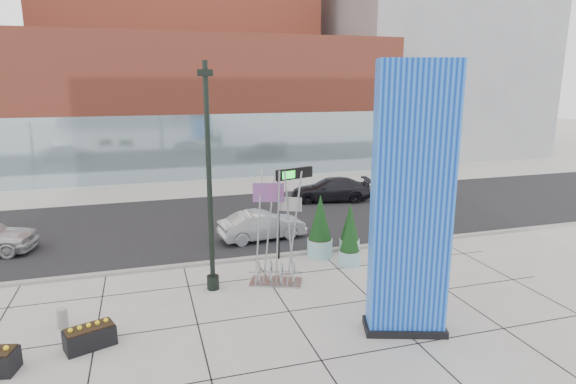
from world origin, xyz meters
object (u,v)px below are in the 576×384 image
object	(u,v)px
blue_pylon	(411,208)
concrete_bollard	(63,318)
car_silver_mid	(262,226)
lamp_post	(210,201)
overhead_street_sign	(293,182)
public_art_sculpture	(276,254)

from	to	relation	value
blue_pylon	concrete_bollard	world-z (taller)	blue_pylon
blue_pylon	concrete_bollard	bearing A→B (deg)	-179.58
blue_pylon	car_silver_mid	world-z (taller)	blue_pylon
blue_pylon	lamp_post	xyz separation A→B (m)	(-5.15, 4.72, -0.56)
lamp_post	concrete_bollard	xyz separation A→B (m)	(-4.85, -1.51, -3.01)
overhead_street_sign	car_silver_mid	world-z (taller)	overhead_street_sign
blue_pylon	car_silver_mid	size ratio (longest dim) A/B	1.94
lamp_post	public_art_sculpture	bearing A→B (deg)	-3.22
blue_pylon	concrete_bollard	distance (m)	11.09
car_silver_mid	public_art_sculpture	bearing A→B (deg)	164.83
public_art_sculpture	concrete_bollard	xyz separation A→B (m)	(-7.23, -1.37, -0.84)
concrete_bollard	car_silver_mid	xyz separation A→B (m)	(7.95, 6.50, 0.37)
public_art_sculpture	overhead_street_sign	distance (m)	3.54
concrete_bollard	public_art_sculpture	bearing A→B (deg)	10.76
public_art_sculpture	concrete_bollard	world-z (taller)	public_art_sculpture
concrete_bollard	car_silver_mid	world-z (taller)	car_silver_mid
public_art_sculpture	car_silver_mid	bearing A→B (deg)	104.07
concrete_bollard	overhead_street_sign	size ratio (longest dim) A/B	0.16
blue_pylon	public_art_sculpture	xyz separation A→B (m)	(-2.77, 4.59, -2.74)
overhead_street_sign	public_art_sculpture	bearing A→B (deg)	-138.73
public_art_sculpture	concrete_bollard	distance (m)	7.40
lamp_post	car_silver_mid	bearing A→B (deg)	58.17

